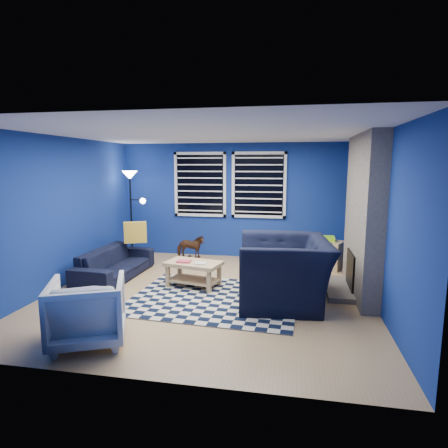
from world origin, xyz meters
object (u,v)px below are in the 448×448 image
Objects in this scene: rocking_horse at (190,247)px; floor_lamp at (131,187)px; sofa at (115,263)px; cabinet at (325,254)px; armchair_big at (284,271)px; coffee_table at (193,269)px; tv at (354,198)px; armchair_bent at (87,311)px.

rocking_horse is 0.31× the size of floor_lamp.
sofa is 4.04m from cabinet.
armchair_big reaches higher than coffee_table.
armchair_big is at bearing -15.40° from coffee_table.
floor_lamp reaches higher than tv.
sofa is at bearing 136.21° from rocking_horse.
armchair_big is (3.03, -0.64, 0.21)m from sofa.
cabinet is (-0.50, -0.10, -1.12)m from tv.
coffee_table is at bearing -42.26° from floor_lamp.
rocking_horse is at bearing -154.16° from cabinet.
tv is at bearing -93.75° from rocking_horse.
floor_lamp is at bearing -128.20° from armchair_big.
cabinet is (2.94, 3.78, -0.10)m from armchair_bent.
armchair_bent is (-3.44, -3.88, -1.02)m from tv.
armchair_bent is 1.07× the size of cabinet.
armchair_big is 1.78× the size of armchair_bent.
coffee_table is at bearing -96.30° from sofa.
floor_lamp is (-3.31, 2.06, 1.08)m from armchair_big.
sofa is 1.70m from rocking_horse.
sofa reaches higher than coffee_table.
floor_lamp is at bearing 80.93° from rocking_horse.
floor_lamp is (-4.57, -0.09, 0.16)m from tv.
armchair_bent is (0.85, -2.37, 0.11)m from sofa.
cabinet is 4.27m from floor_lamp.
armchair_big is 1.57m from coffee_table.
cabinet reaches higher than sofa.
sofa is 3.11× the size of rocking_horse.
floor_lamp is at bearing 13.47° from sofa.
floor_lamp is (-1.13, 3.78, 1.18)m from armchair_bent.
cabinet is (3.79, 1.41, 0.01)m from sofa.
tv is 1.68× the size of rocking_horse.
floor_lamp is at bearing -96.82° from armchair_bent.
rocking_horse is 1.66m from coffee_table.
rocking_horse reaches higher than sofa.
armchair_big is 1.49× the size of coffee_table.
tv is at bearing 32.07° from coffee_table.
coffee_table is at bearing -111.78° from armchair_big.
rocking_horse reaches higher than coffee_table.
cabinet is 0.41× the size of floor_lamp.
tv is 2.66m from armchair_big.
floor_lamp is (-4.07, 0.01, 1.28)m from cabinet.
armchair_bent is 3.73m from rocking_horse.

